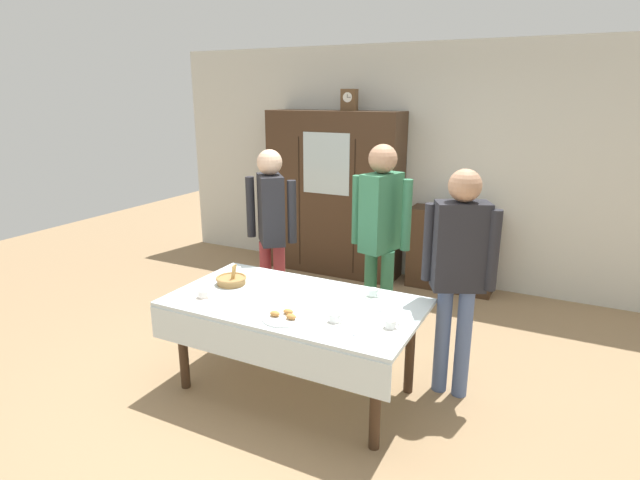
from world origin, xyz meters
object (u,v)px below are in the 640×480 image
(tea_cup_mid_right, at_px, (373,293))
(dining_table, at_px, (293,314))
(mantel_clock, at_px, (349,100))
(spoon_near_right, at_px, (316,297))
(wall_cabinet, at_px, (334,194))
(book_stack, at_px, (455,206))
(tea_cup_mid_left, at_px, (203,295))
(person_beside_shelf, at_px, (271,222))
(tea_cup_center, at_px, (390,325))
(spoon_far_left, at_px, (376,310))
(tea_cup_near_left, at_px, (335,319))
(spoon_front_edge, at_px, (350,334))
(bookshelf_low, at_px, (451,250))
(person_near_right_end, at_px, (459,262))
(bread_basket, at_px, (231,280))
(pastry_plate, at_px, (284,317))
(person_by_cabinet, at_px, (381,226))

(tea_cup_mid_right, bearing_deg, dining_table, -143.62)
(mantel_clock, height_order, spoon_near_right, mantel_clock)
(wall_cabinet, distance_m, book_stack, 1.44)
(tea_cup_mid_left, relative_size, person_beside_shelf, 0.08)
(tea_cup_center, height_order, person_beside_shelf, person_beside_shelf)
(spoon_near_right, relative_size, spoon_far_left, 1.00)
(tea_cup_near_left, xyz_separation_m, spoon_front_edge, (0.15, -0.10, -0.02))
(mantel_clock, xyz_separation_m, person_beside_shelf, (-0.01, -1.69, -1.06))
(bookshelf_low, xyz_separation_m, tea_cup_mid_left, (-1.16, -2.87, 0.29))
(mantel_clock, distance_m, person_near_right_end, 2.91)
(bread_basket, height_order, pastry_plate, bread_basket)
(wall_cabinet, distance_m, tea_cup_center, 3.16)
(spoon_front_edge, bearing_deg, spoon_near_right, 136.96)
(mantel_clock, height_order, tea_cup_mid_left, mantel_clock)
(bookshelf_low, distance_m, tea_cup_mid_left, 3.11)
(book_stack, distance_m, person_by_cabinet, 1.66)
(dining_table, xyz_separation_m, spoon_far_left, (0.58, 0.14, 0.10))
(book_stack, height_order, pastry_plate, book_stack)
(spoon_front_edge, xyz_separation_m, spoon_near_right, (-0.45, 0.42, 0.00))
(tea_cup_mid_left, distance_m, person_near_right_end, 1.84)
(spoon_near_right, height_order, person_beside_shelf, person_beside_shelf)
(person_near_right_end, bearing_deg, dining_table, -153.30)
(spoon_near_right, bearing_deg, tea_cup_near_left, -46.91)
(bread_basket, relative_size, spoon_front_edge, 2.02)
(person_near_right_end, bearing_deg, bread_basket, -165.49)
(tea_cup_near_left, distance_m, pastry_plate, 0.34)
(spoon_front_edge, relative_size, spoon_far_left, 1.00)
(wall_cabinet, distance_m, person_by_cabinet, 1.98)
(bookshelf_low, xyz_separation_m, pastry_plate, (-0.46, -2.91, 0.28))
(spoon_near_right, height_order, spoon_far_left, same)
(book_stack, xyz_separation_m, spoon_far_left, (0.04, -2.50, -0.23))
(book_stack, distance_m, tea_cup_near_left, 2.82)
(person_by_cabinet, distance_m, person_near_right_end, 0.90)
(tea_cup_near_left, bearing_deg, bookshelf_low, 87.30)
(tea_cup_mid_right, distance_m, tea_cup_mid_left, 1.23)
(tea_cup_mid_left, xyz_separation_m, tea_cup_near_left, (1.02, 0.06, -0.00))
(dining_table, bearing_deg, bread_basket, 170.82)
(person_beside_shelf, bearing_deg, mantel_clock, 89.53)
(tea_cup_mid_right, height_order, person_by_cabinet, person_by_cabinet)
(bookshelf_low, xyz_separation_m, bread_basket, (-1.15, -2.54, 0.30))
(bookshelf_low, height_order, person_by_cabinet, person_by_cabinet)
(wall_cabinet, height_order, spoon_near_right, wall_cabinet)
(bookshelf_low, bearing_deg, spoon_near_right, -99.74)
(book_stack, relative_size, tea_cup_mid_left, 1.56)
(tea_cup_center, relative_size, spoon_near_right, 1.09)
(tea_cup_near_left, bearing_deg, tea_cup_mid_left, -176.49)
(wall_cabinet, bearing_deg, spoon_front_edge, -62.88)
(spoon_far_left, height_order, person_beside_shelf, person_beside_shelf)
(tea_cup_near_left, height_order, person_by_cabinet, person_by_cabinet)
(pastry_plate, bearing_deg, book_stack, 81.06)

